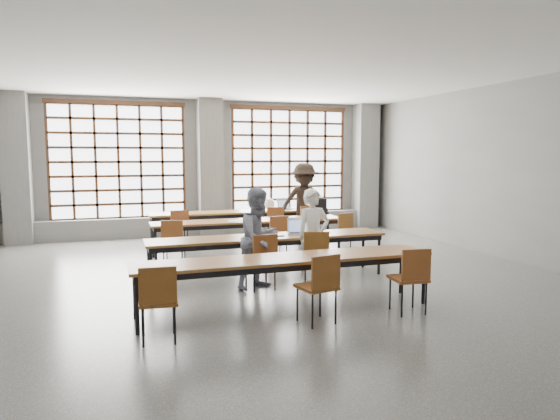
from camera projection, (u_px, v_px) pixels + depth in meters
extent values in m
plane|color=#4C4C4A|center=(270.00, 282.00, 8.18)|extent=(11.00, 11.00, 0.00)
plane|color=silver|center=(270.00, 63.00, 7.79)|extent=(11.00, 11.00, 0.00)
plane|color=#60605D|center=(208.00, 167.00, 13.17)|extent=(10.00, 0.00, 10.00)
plane|color=#60605D|center=(519.00, 172.00, 9.56)|extent=(0.00, 11.00, 11.00)
cube|color=#5B5B58|center=(16.00, 169.00, 11.49)|extent=(0.60, 0.55, 3.50)
cube|color=#5B5B58|center=(210.00, 167.00, 12.91)|extent=(0.60, 0.55, 3.50)
cube|color=#5B5B58|center=(365.00, 166.00, 14.32)|extent=(0.60, 0.55, 3.50)
cube|color=white|center=(118.00, 162.00, 12.43)|extent=(3.20, 0.02, 2.80)
cube|color=black|center=(119.00, 162.00, 12.35)|extent=(3.20, 0.05, 2.80)
cube|color=black|center=(121.00, 220.00, 12.51)|extent=(3.32, 0.07, 0.10)
cube|color=black|center=(116.00, 102.00, 12.19)|extent=(3.32, 0.07, 0.10)
cube|color=white|center=(288.00, 161.00, 13.84)|extent=(3.20, 0.02, 2.80)
cube|color=black|center=(289.00, 161.00, 13.77)|extent=(3.20, 0.05, 2.80)
cube|color=black|center=(289.00, 213.00, 13.93)|extent=(3.32, 0.07, 0.10)
cube|color=black|center=(290.00, 108.00, 13.61)|extent=(3.32, 0.07, 0.10)
cube|color=#5B5B58|center=(210.00, 224.00, 13.15)|extent=(9.80, 0.35, 0.50)
cube|color=brown|center=(234.00, 212.00, 11.94)|extent=(4.00, 0.70, 0.04)
cube|color=black|center=(234.00, 215.00, 11.95)|extent=(3.90, 0.64, 0.08)
cylinder|color=black|center=(153.00, 233.00, 11.10)|extent=(0.05, 0.05, 0.69)
cylinder|color=black|center=(151.00, 229.00, 11.65)|extent=(0.05, 0.05, 0.69)
cylinder|color=black|center=(313.00, 225.00, 12.31)|extent=(0.05, 0.05, 0.69)
cylinder|color=black|center=(304.00, 222.00, 12.86)|extent=(0.05, 0.05, 0.69)
cube|color=brown|center=(249.00, 221.00, 10.35)|extent=(4.00, 0.70, 0.04)
cube|color=black|center=(249.00, 224.00, 10.35)|extent=(3.90, 0.64, 0.08)
cylinder|color=black|center=(156.00, 246.00, 9.51)|extent=(0.05, 0.05, 0.69)
cylinder|color=black|center=(153.00, 241.00, 10.06)|extent=(0.05, 0.05, 0.69)
cylinder|color=black|center=(339.00, 236.00, 10.72)|extent=(0.05, 0.05, 0.69)
cylinder|color=black|center=(328.00, 232.00, 11.26)|extent=(0.05, 0.05, 0.69)
cube|color=brown|center=(268.00, 237.00, 8.28)|extent=(4.00, 0.70, 0.04)
cube|color=black|center=(268.00, 241.00, 8.29)|extent=(3.90, 0.64, 0.08)
cylinder|color=black|center=(151.00, 271.00, 7.44)|extent=(0.05, 0.05, 0.69)
cylinder|color=black|center=(149.00, 263.00, 7.99)|extent=(0.05, 0.05, 0.69)
cylinder|color=black|center=(379.00, 255.00, 8.65)|extent=(0.05, 0.05, 0.69)
cylinder|color=black|center=(363.00, 249.00, 9.20)|extent=(0.05, 0.05, 0.69)
cube|color=brown|center=(287.00, 259.00, 6.55)|extent=(4.00, 0.70, 0.04)
cube|color=black|center=(287.00, 263.00, 6.56)|extent=(3.90, 0.64, 0.08)
cylinder|color=black|center=(137.00, 306.00, 5.72)|extent=(0.05, 0.05, 0.69)
cylinder|color=black|center=(135.00, 293.00, 6.26)|extent=(0.05, 0.05, 0.69)
cylinder|color=black|center=(424.00, 279.00, 6.93)|extent=(0.05, 0.05, 0.69)
cylinder|color=black|center=(401.00, 270.00, 7.47)|extent=(0.05, 0.05, 0.69)
cube|color=maroon|center=(178.00, 229.00, 11.01)|extent=(0.45, 0.45, 0.04)
cube|color=maroon|center=(180.00, 219.00, 10.80)|extent=(0.40, 0.06, 0.40)
cylinder|color=black|center=(178.00, 239.00, 11.03)|extent=(0.02, 0.02, 0.45)
cube|color=brown|center=(273.00, 224.00, 11.70)|extent=(0.42, 0.42, 0.04)
cube|color=brown|center=(276.00, 216.00, 11.49)|extent=(0.40, 0.03, 0.40)
cylinder|color=black|center=(273.00, 234.00, 11.73)|extent=(0.02, 0.02, 0.45)
cube|color=brown|center=(305.00, 223.00, 11.95)|extent=(0.44, 0.44, 0.04)
cube|color=brown|center=(308.00, 214.00, 11.74)|extent=(0.40, 0.05, 0.40)
cylinder|color=black|center=(305.00, 232.00, 11.98)|extent=(0.02, 0.02, 0.45)
cube|color=maroon|center=(174.00, 242.00, 9.35)|extent=(0.52, 0.52, 0.04)
cube|color=maroon|center=(172.00, 231.00, 9.13)|extent=(0.39, 0.14, 0.40)
cylinder|color=black|center=(174.00, 253.00, 9.38)|extent=(0.02, 0.02, 0.45)
cube|color=maroon|center=(275.00, 236.00, 9.98)|extent=(0.45, 0.45, 0.04)
cube|color=maroon|center=(279.00, 226.00, 9.77)|extent=(0.40, 0.06, 0.40)
cylinder|color=black|center=(275.00, 247.00, 10.01)|extent=(0.02, 0.02, 0.45)
cube|color=brown|center=(339.00, 233.00, 10.42)|extent=(0.52, 0.52, 0.04)
cube|color=brown|center=(346.00, 223.00, 10.23)|extent=(0.39, 0.14, 0.40)
cylinder|color=black|center=(339.00, 243.00, 10.45)|extent=(0.02, 0.02, 0.45)
cube|color=brown|center=(260.00, 260.00, 7.70)|extent=(0.47, 0.47, 0.04)
cube|color=brown|center=(265.00, 248.00, 7.49)|extent=(0.40, 0.08, 0.40)
cylinder|color=black|center=(260.00, 274.00, 7.72)|extent=(0.02, 0.02, 0.45)
cube|color=brown|center=(314.00, 256.00, 7.98)|extent=(0.50, 0.50, 0.04)
cube|color=brown|center=(317.00, 245.00, 7.76)|extent=(0.40, 0.12, 0.40)
cylinder|color=black|center=(314.00, 270.00, 8.00)|extent=(0.02, 0.02, 0.45)
cube|color=brown|center=(158.00, 301.00, 5.53)|extent=(0.45, 0.45, 0.04)
cube|color=brown|center=(158.00, 285.00, 5.31)|extent=(0.40, 0.06, 0.40)
cylinder|color=black|center=(159.00, 321.00, 5.55)|extent=(0.02, 0.02, 0.45)
cube|color=brown|center=(317.00, 287.00, 6.13)|extent=(0.49, 0.49, 0.04)
cube|color=brown|center=(326.00, 272.00, 5.93)|extent=(0.40, 0.11, 0.40)
cylinder|color=black|center=(316.00, 305.00, 6.15)|extent=(0.02, 0.02, 0.45)
cube|color=brown|center=(408.00, 279.00, 6.54)|extent=(0.45, 0.45, 0.04)
cube|color=brown|center=(416.00, 265.00, 6.32)|extent=(0.40, 0.06, 0.40)
cylinder|color=black|center=(408.00, 295.00, 6.56)|extent=(0.02, 0.02, 0.45)
imported|color=white|center=(313.00, 237.00, 7.99)|extent=(0.59, 0.41, 1.53)
imported|color=#19254C|center=(259.00, 238.00, 7.71)|extent=(0.95, 0.88, 1.57)
imported|color=black|center=(304.00, 202.00, 11.95)|extent=(1.35, 0.99, 1.88)
cube|color=#BBBBC0|center=(298.00, 233.00, 8.50)|extent=(0.42, 0.35, 0.02)
cube|color=black|center=(298.00, 233.00, 8.49)|extent=(0.34, 0.26, 0.00)
cube|color=#BBBBC0|center=(298.00, 225.00, 8.62)|extent=(0.36, 0.17, 0.26)
cube|color=#82A8E1|center=(298.00, 227.00, 8.61)|extent=(0.31, 0.14, 0.21)
cube|color=#ABABB0|center=(287.00, 209.00, 12.41)|extent=(0.42, 0.35, 0.02)
cube|color=black|center=(287.00, 208.00, 12.40)|extent=(0.34, 0.26, 0.00)
cube|color=#ABABB0|center=(283.00, 203.00, 12.51)|extent=(0.36, 0.17, 0.26)
cube|color=#93C4FF|center=(284.00, 205.00, 12.50)|extent=(0.31, 0.13, 0.21)
ellipsoid|color=white|center=(321.00, 232.00, 8.56)|extent=(0.10, 0.07, 0.04)
cube|color=green|center=(264.00, 233.00, 8.33)|extent=(0.26, 0.14, 0.09)
cube|color=black|center=(280.00, 236.00, 8.24)|extent=(0.14, 0.07, 0.01)
cube|color=white|center=(235.00, 221.00, 10.20)|extent=(0.36, 0.31, 0.00)
cube|color=white|center=(254.00, 220.00, 10.38)|extent=(0.31, 0.23, 0.00)
cube|color=black|center=(319.00, 207.00, 10.87)|extent=(0.37, 0.30, 0.40)
ellipsoid|color=white|center=(269.00, 204.00, 12.25)|extent=(0.29, 0.25, 0.29)
cube|color=maroon|center=(158.00, 297.00, 5.52)|extent=(0.21, 0.12, 0.06)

